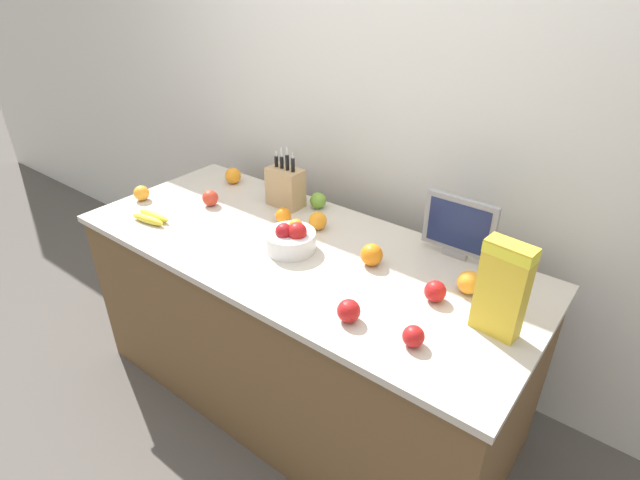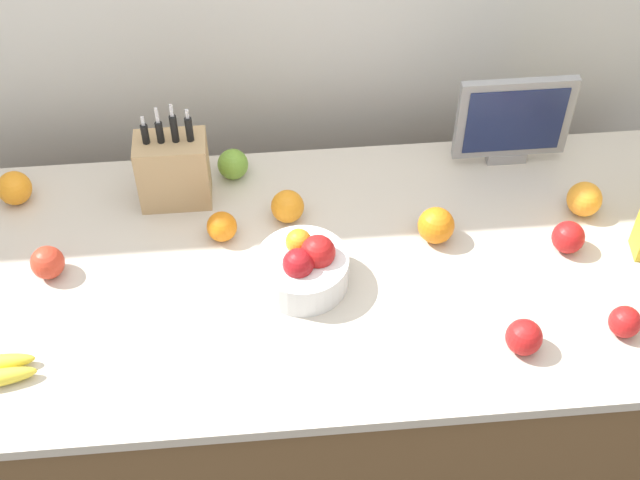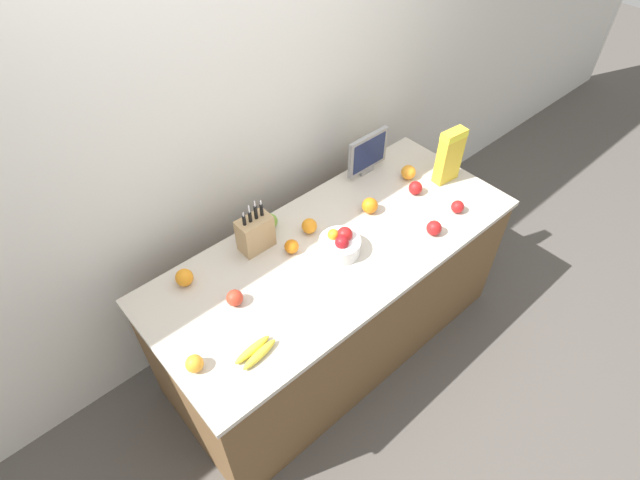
# 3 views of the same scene
# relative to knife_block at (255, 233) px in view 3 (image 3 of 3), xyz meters

# --- Properties ---
(ground_plane) EXTENTS (14.00, 14.00, 0.00)m
(ground_plane) POSITION_rel_knife_block_xyz_m (0.31, -0.27, -0.97)
(ground_plane) COLOR #514C47
(wall_back) EXTENTS (9.00, 0.06, 2.60)m
(wall_back) POSITION_rel_knife_block_xyz_m (0.31, 0.37, 0.33)
(wall_back) COLOR silver
(wall_back) RESTS_ON ground_plane
(counter) EXTENTS (2.05, 0.86, 0.87)m
(counter) POSITION_rel_knife_block_xyz_m (0.31, -0.27, -0.53)
(counter) COLOR brown
(counter) RESTS_ON ground_plane
(knife_block) EXTENTS (0.18, 0.11, 0.30)m
(knife_block) POSITION_rel_knife_block_xyz_m (0.00, 0.00, 0.00)
(knife_block) COLOR tan
(knife_block) RESTS_ON counter
(small_monitor) EXTENTS (0.30, 0.03, 0.26)m
(small_monitor) POSITION_rel_knife_block_xyz_m (0.87, 0.06, 0.04)
(small_monitor) COLOR gray
(small_monitor) RESTS_ON counter
(cereal_box) EXTENTS (0.16, 0.09, 0.34)m
(cereal_box) POSITION_rel_knife_block_xyz_m (1.17, -0.29, 0.08)
(cereal_box) COLOR gold
(cereal_box) RESTS_ON counter
(fruit_bowl) EXTENTS (0.21, 0.21, 0.14)m
(fruit_bowl) POSITION_rel_knife_block_xyz_m (0.30, -0.31, -0.05)
(fruit_bowl) COLOR silver
(fruit_bowl) RESTS_ON counter
(banana_bunch) EXTENTS (0.20, 0.10, 0.04)m
(banana_bunch) POSITION_rel_knife_block_xyz_m (-0.39, -0.52, -0.08)
(banana_bunch) COLOR yellow
(banana_bunch) RESTS_ON counter
(apple_front) EXTENTS (0.08, 0.08, 0.08)m
(apple_front) POSITION_rel_knife_block_xyz_m (-0.29, -0.23, -0.06)
(apple_front) COLOR red
(apple_front) RESTS_ON counter
(apple_rear) EXTENTS (0.08, 0.08, 0.08)m
(apple_rear) POSITION_rel_knife_block_xyz_m (0.94, -0.26, -0.06)
(apple_rear) COLOR red
(apple_rear) RESTS_ON counter
(apple_leftmost) EXTENTS (0.08, 0.08, 0.08)m
(apple_leftmost) POSITION_rel_knife_block_xyz_m (0.15, 0.07, -0.06)
(apple_leftmost) COLOR #6B9E33
(apple_leftmost) RESTS_ON counter
(apple_middle) EXTENTS (0.08, 0.08, 0.08)m
(apple_middle) POSITION_rel_knife_block_xyz_m (0.76, -0.54, -0.06)
(apple_middle) COLOR red
(apple_middle) RESTS_ON counter
(apple_by_knife_block) EXTENTS (0.07, 0.07, 0.07)m
(apple_by_knife_block) POSITION_rel_knife_block_xyz_m (0.99, -0.52, -0.06)
(apple_by_knife_block) COLOR red
(apple_by_knife_block) RESTS_ON counter
(orange_back_center) EXTENTS (0.07, 0.07, 0.07)m
(orange_back_center) POSITION_rel_knife_block_xyz_m (0.11, -0.15, -0.06)
(orange_back_center) COLOR orange
(orange_back_center) RESTS_ON counter
(orange_near_bowl) EXTENTS (0.08, 0.08, 0.08)m
(orange_near_bowl) POSITION_rel_knife_block_xyz_m (0.28, -0.10, -0.06)
(orange_near_bowl) COLOR orange
(orange_near_bowl) RESTS_ON counter
(orange_mid_right) EXTENTS (0.08, 0.08, 0.08)m
(orange_mid_right) POSITION_rel_knife_block_xyz_m (-0.62, -0.40, -0.06)
(orange_mid_right) COLOR orange
(orange_mid_right) RESTS_ON counter
(orange_front_left) EXTENTS (0.09, 0.09, 0.09)m
(orange_front_left) POSITION_rel_knife_block_xyz_m (1.02, -0.14, -0.05)
(orange_front_left) COLOR orange
(orange_front_left) RESTS_ON counter
(orange_mid_left) EXTENTS (0.09, 0.09, 0.09)m
(orange_mid_left) POSITION_rel_knife_block_xyz_m (0.63, -0.20, -0.05)
(orange_mid_left) COLOR orange
(orange_mid_left) RESTS_ON counter
(orange_front_right) EXTENTS (0.09, 0.09, 0.09)m
(orange_front_right) POSITION_rel_knife_block_xyz_m (-0.41, 0.03, -0.06)
(orange_front_right) COLOR orange
(orange_front_right) RESTS_ON counter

